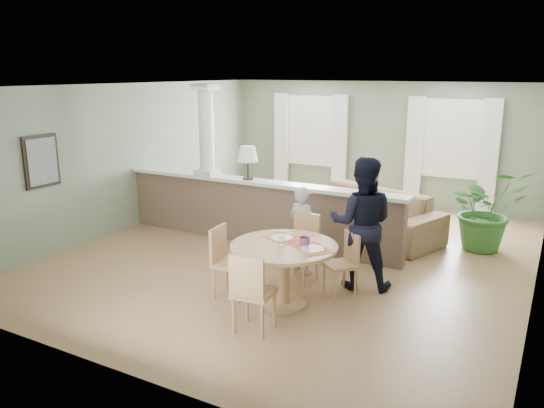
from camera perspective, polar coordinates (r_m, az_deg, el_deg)
The scene contains 12 objects.
ground at distance 8.74m, azimuth 2.71°, elevation -5.38°, with size 8.00×8.00×0.00m, color tan.
room_shell at distance 8.89m, azimuth 4.48°, elevation 6.95°, with size 7.02×8.02×2.71m.
pony_wall at distance 9.16m, azimuth -2.22°, elevation 0.16°, with size 5.32×0.38×2.70m.
sofa at distance 9.74m, azimuth 9.71°, elevation -0.93°, with size 2.86×1.12×0.84m, color #8A674B.
houseplant at distance 9.46m, azimuth 22.00°, elevation -0.55°, with size 1.24×1.07×1.37m, color #316829.
dining_table at distance 6.67m, azimuth 1.37°, elevation -5.77°, with size 1.35×1.35×0.92m.
chair_far_boy at distance 7.56m, azimuth 3.30°, elevation -4.30°, with size 0.47×0.47×0.96m.
chair_far_man at distance 7.16m, azimuth 7.82°, elevation -6.03°, with size 0.53×0.53×0.84m.
chair_near at distance 6.02m, azimuth -2.25°, elevation -9.21°, with size 0.48×0.48×0.96m.
chair_side at distance 7.02m, azimuth -4.94°, elevation -5.86°, with size 0.46×0.46×0.94m.
child_person at distance 7.77m, azimuth 3.29°, elevation -2.82°, with size 0.48×0.31×1.31m, color #A4A4A9.
man_person at distance 7.27m, azimuth 9.63°, elevation -2.08°, with size 0.89×0.69×1.82m, color black.
Camera 1 is at (3.61, -7.40, 2.92)m, focal length 35.00 mm.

